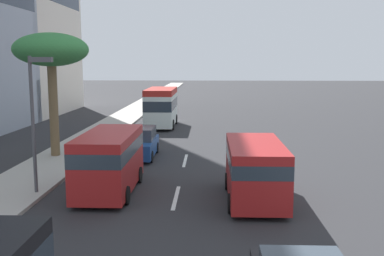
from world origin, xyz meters
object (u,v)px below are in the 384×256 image
object	(u,v)px
van_lead	(255,168)
palm_tree	(51,52)
minibus_fourth	(161,106)
street_lamp	(35,107)
car_second	(140,143)
van_sixth	(109,159)

from	to	relation	value
van_lead	palm_tree	world-z (taller)	palm_tree
minibus_fourth	street_lamp	bearing A→B (deg)	-8.28
van_lead	car_second	bearing A→B (deg)	35.98
car_second	palm_tree	size ratio (longest dim) A/B	0.60
minibus_fourth	street_lamp	size ratio (longest dim) A/B	1.12
car_second	street_lamp	xyz separation A→B (m)	(-7.63, 2.97, 2.85)
minibus_fourth	palm_tree	world-z (taller)	palm_tree
minibus_fourth	van_sixth	world-z (taller)	minibus_fourth
van_sixth	street_lamp	distance (m)	3.61
minibus_fourth	palm_tree	distance (m)	14.14
van_lead	palm_tree	bearing A→B (deg)	54.35
car_second	minibus_fourth	distance (m)	12.31
van_lead	street_lamp	world-z (taller)	street_lamp
minibus_fourth	palm_tree	size ratio (longest dim) A/B	0.90
palm_tree	street_lamp	world-z (taller)	palm_tree
van_lead	street_lamp	distance (m)	9.07
van_lead	van_sixth	world-z (taller)	van_sixth
van_sixth	car_second	bearing A→B (deg)	178.62
street_lamp	palm_tree	bearing A→B (deg)	14.13
van_sixth	street_lamp	bearing A→B (deg)	-78.68
van_lead	street_lamp	bearing A→B (deg)	87.79
car_second	palm_tree	world-z (taller)	palm_tree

